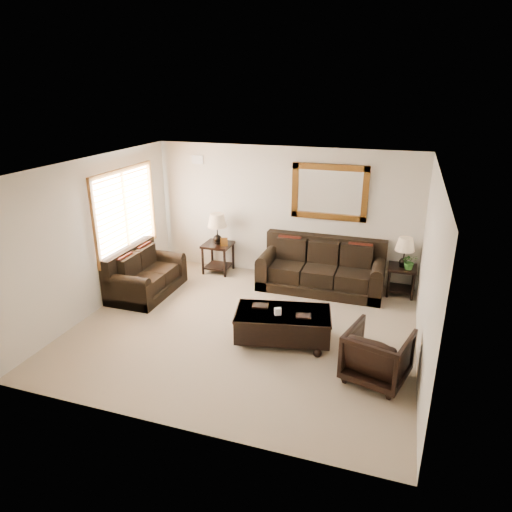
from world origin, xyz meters
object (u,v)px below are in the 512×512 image
(loveseat, at_px, (144,277))
(end_table_left, at_px, (217,235))
(end_table_right, at_px, (404,258))
(coffee_table, at_px, (283,323))
(armchair, at_px, (378,353))
(sofa, at_px, (321,271))

(loveseat, bearing_deg, end_table_left, -33.61)
(end_table_left, bearing_deg, end_table_right, 0.50)
(end_table_right, bearing_deg, end_table_left, -179.50)
(end_table_left, height_order, coffee_table, end_table_left)
(end_table_left, relative_size, end_table_right, 1.13)
(end_table_right, relative_size, armchair, 1.40)
(coffee_table, xyz_separation_m, armchair, (1.48, -0.58, 0.10))
(loveseat, xyz_separation_m, end_table_left, (0.96, 1.44, 0.52))
(sofa, bearing_deg, end_table_left, 176.48)
(loveseat, height_order, end_table_left, end_table_left)
(end_table_left, xyz_separation_m, end_table_right, (3.80, 0.03, -0.09))
(end_table_right, xyz_separation_m, armchair, (-0.24, -2.96, -0.34))
(coffee_table, height_order, armchair, armchair)
(loveseat, xyz_separation_m, coffee_table, (3.04, -0.91, -0.01))
(loveseat, bearing_deg, coffee_table, -106.68)
(end_table_left, distance_m, coffee_table, 3.18)
(loveseat, xyz_separation_m, armchair, (4.52, -1.49, 0.08))
(end_table_left, xyz_separation_m, coffee_table, (2.08, -2.35, -0.53))
(sofa, distance_m, coffee_table, 2.22)
(sofa, distance_m, end_table_right, 1.58)
(coffee_table, bearing_deg, end_table_left, 119.82)
(sofa, xyz_separation_m, end_table_right, (1.52, 0.17, 0.39))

